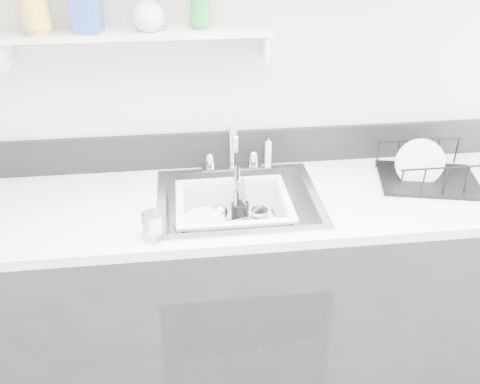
{
  "coord_description": "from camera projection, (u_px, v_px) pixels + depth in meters",
  "views": [
    {
      "loc": [
        -0.2,
        -0.52,
        1.95
      ],
      "look_at": [
        0.0,
        1.14,
        0.98
      ],
      "focal_mm": 38.0,
      "sensor_mm": 36.0,
      "label": 1
    }
  ],
  "objects": [
    {
      "name": "soap_bottle_c",
      "position": [
        148.0,
        10.0,
        1.81
      ],
      "size": [
        0.13,
        0.13,
        0.15
      ],
      "primitive_type": "imported",
      "rotation": [
        0.0,
        0.0,
        -0.12
      ],
      "color": "beige",
      "rests_on": "wall_shelf"
    },
    {
      "name": "utensil_cup",
      "position": [
        240.0,
        211.0,
        2.11
      ],
      "size": [
        0.07,
        0.07,
        0.25
      ],
      "rotation": [
        0.0,
        0.0,
        0.19
      ],
      "color": "black",
      "rests_on": "wash_tub"
    },
    {
      "name": "faucet",
      "position": [
        232.0,
        158.0,
        2.19
      ],
      "size": [
        0.26,
        0.18,
        0.23
      ],
      "color": "silver",
      "rests_on": "counter_run"
    },
    {
      "name": "dish_rack",
      "position": [
        430.0,
        166.0,
        2.1
      ],
      "size": [
        0.46,
        0.38,
        0.14
      ],
      "primitive_type": null,
      "rotation": [
        0.0,
        0.0,
        -0.23
      ],
      "color": "black",
      "rests_on": "counter_run"
    },
    {
      "name": "ladle",
      "position": [
        230.0,
        222.0,
        2.07
      ],
      "size": [
        0.23,
        0.28,
        0.08
      ],
      "primitive_type": null,
      "rotation": [
        0.0,
        0.0,
        -0.95
      ],
      "color": "silver",
      "rests_on": "wash_tub"
    },
    {
      "name": "tumbler_counter",
      "position": [
        153.0,
        226.0,
        1.75
      ],
      "size": [
        0.09,
        0.09,
        0.1
      ],
      "primitive_type": "cylinder",
      "rotation": [
        0.0,
        0.0,
        -0.28
      ],
      "color": "white",
      "rests_on": "counter_run"
    },
    {
      "name": "sink",
      "position": [
        239.0,
        218.0,
        2.05
      ],
      "size": [
        0.64,
        0.52,
        0.2
      ],
      "primitive_type": null,
      "color": "silver",
      "rests_on": "counter_run"
    },
    {
      "name": "room_shell",
      "position": [
        289.0,
        66.0,
        0.93
      ],
      "size": [
        3.5,
        3.0,
        2.6
      ],
      "color": "silver",
      "rests_on": "ground"
    },
    {
      "name": "soap_bottle_d",
      "position": [
        200.0,
        0.0,
        1.83
      ],
      "size": [
        0.1,
        0.1,
        0.2
      ],
      "primitive_type": "imported",
      "rotation": [
        0.0,
        0.0,
        0.34
      ],
      "color": "green",
      "rests_on": "wall_shelf"
    },
    {
      "name": "wall_shelf",
      "position": [
        137.0,
        35.0,
        1.87
      ],
      "size": [
        1.0,
        0.16,
        0.12
      ],
      "color": "silver",
      "rests_on": "room_shell"
    },
    {
      "name": "counter_run",
      "position": [
        239.0,
        288.0,
        2.24
      ],
      "size": [
        3.2,
        0.62,
        0.92
      ],
      "color": "#26262A",
      "rests_on": "ground"
    },
    {
      "name": "soap_bottle_b",
      "position": [
        85.0,
        3.0,
        1.78
      ],
      "size": [
        0.11,
        0.11,
        0.2
      ],
      "primitive_type": "imported",
      "rotation": [
        0.0,
        0.0,
        -0.17
      ],
      "color": "#2E54B1",
      "rests_on": "wall_shelf"
    },
    {
      "name": "wash_tub",
      "position": [
        233.0,
        217.0,
        2.04
      ],
      "size": [
        0.53,
        0.47,
        0.17
      ],
      "primitive_type": null,
      "rotation": [
        0.0,
        0.0,
        0.27
      ],
      "color": "white",
      "rests_on": "sink"
    },
    {
      "name": "tumbler_in_tub",
      "position": [
        259.0,
        220.0,
        2.07
      ],
      "size": [
        0.09,
        0.09,
        0.1
      ],
      "primitive_type": "cylinder",
      "rotation": [
        0.0,
        0.0,
        -0.35
      ],
      "color": "white",
      "rests_on": "wash_tub"
    },
    {
      "name": "bowl_small",
      "position": [
        266.0,
        232.0,
        2.04
      ],
      "size": [
        0.12,
        0.12,
        0.04
      ],
      "primitive_type": "imported",
      "rotation": [
        0.0,
        0.0,
        0.01
      ],
      "color": "white",
      "rests_on": "wash_tub"
    },
    {
      "name": "plate_stack",
      "position": [
        205.0,
        231.0,
        2.04
      ],
      "size": [
        0.23,
        0.22,
        0.09
      ],
      "rotation": [
        0.0,
        0.0,
        -0.37
      ],
      "color": "white",
      "rests_on": "wash_tub"
    },
    {
      "name": "backsplash",
      "position": [
        231.0,
        148.0,
        2.22
      ],
      "size": [
        3.2,
        0.02,
        0.16
      ],
      "primitive_type": "cube",
      "color": "black",
      "rests_on": "counter_run"
    },
    {
      "name": "side_sprayer",
      "position": [
        268.0,
        153.0,
        2.21
      ],
      "size": [
        0.03,
        0.03,
        0.14
      ],
      "primitive_type": "cylinder",
      "color": "white",
      "rests_on": "counter_run"
    }
  ]
}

